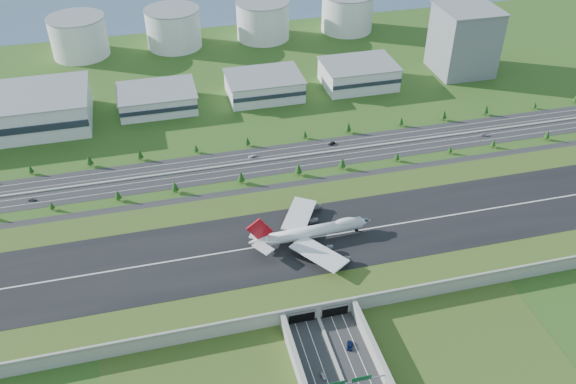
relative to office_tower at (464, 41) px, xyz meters
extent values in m
plane|color=#2E4B17|center=(-200.00, -195.00, -27.50)|extent=(1200.00, 1200.00, 0.00)
cube|color=gray|center=(-200.00, -195.00, -23.50)|extent=(520.00, 100.00, 8.00)
cube|color=#344C1A|center=(-200.00, -195.00, -19.42)|extent=(520.00, 100.00, 0.16)
cube|color=black|center=(-200.00, -195.00, -19.28)|extent=(520.00, 58.00, 0.12)
cube|color=silver|center=(-200.00, -195.00, -19.20)|extent=(520.00, 0.90, 0.02)
cube|color=gray|center=(-200.00, -244.40, -18.90)|extent=(520.00, 1.20, 1.20)
cube|color=black|center=(-208.50, -245.20, -24.30)|extent=(13.00, 1.20, 6.00)
cube|color=black|center=(-191.50, -245.20, -24.30)|extent=(13.00, 1.20, 6.00)
cylinder|color=gray|center=(-181.00, -290.00, -24.00)|extent=(0.70, 0.70, 7.00)
cube|color=gray|center=(-200.00, -290.00, -20.30)|extent=(38.00, 0.50, 0.50)
cube|color=#0C4C23|center=(-206.00, -290.10, -18.90)|extent=(9.00, 0.30, 2.40)
cube|color=#0C4C23|center=(-194.00, -290.10, -18.90)|extent=(9.00, 0.30, 2.40)
cube|color=#28282B|center=(-200.00, -100.00, -27.44)|extent=(560.00, 36.00, 0.12)
cylinder|color=#3D2819|center=(-332.54, -122.00, -26.47)|extent=(0.50, 0.50, 2.07)
cone|color=#15370F|center=(-332.54, -122.00, -23.82)|extent=(3.22, 3.22, 4.14)
cylinder|color=#3D2819|center=(-293.18, -122.00, -26.20)|extent=(0.50, 0.50, 2.60)
cone|color=#15370F|center=(-293.18, -122.00, -22.87)|extent=(4.05, 4.05, 5.21)
cylinder|color=#3D2819|center=(-258.03, -122.00, -26.09)|extent=(0.50, 0.50, 2.83)
cone|color=#15370F|center=(-258.03, -122.00, -22.48)|extent=(4.39, 4.39, 5.65)
cylinder|color=#3D2819|center=(-215.73, -122.00, -25.98)|extent=(0.50, 0.50, 3.03)
cone|color=#15370F|center=(-215.73, -122.00, -22.11)|extent=(4.71, 4.71, 6.06)
cylinder|color=#3D2819|center=(-177.45, -122.00, -26.00)|extent=(0.50, 0.50, 3.00)
cone|color=#15370F|center=(-177.45, -122.00, -22.16)|extent=(4.67, 4.67, 6.00)
cylinder|color=#3D2819|center=(-147.29, -122.00, -26.03)|extent=(0.50, 0.50, 2.93)
cone|color=#15370F|center=(-147.29, -122.00, -22.29)|extent=(4.56, 4.56, 5.87)
cylinder|color=#3D2819|center=(-108.14, -122.00, -26.32)|extent=(0.50, 0.50, 2.37)
cone|color=#15370F|center=(-108.14, -122.00, -23.29)|extent=(3.68, 3.68, 4.73)
cylinder|color=#3D2819|center=(-68.77, -122.00, -26.47)|extent=(0.50, 0.50, 2.06)
cone|color=#15370F|center=(-68.77, -122.00, -23.84)|extent=(3.20, 3.20, 4.12)
cylinder|color=#3D2819|center=(-35.55, -122.00, -26.42)|extent=(0.50, 0.50, 2.15)
cone|color=#15370F|center=(-35.55, -122.00, -23.68)|extent=(3.35, 3.35, 4.30)
cylinder|color=#3D2819|center=(6.99, -122.00, -26.24)|extent=(0.50, 0.50, 2.53)
cone|color=#15370F|center=(6.99, -122.00, -23.01)|extent=(3.93, 3.93, 5.05)
cylinder|color=#3D2819|center=(-348.26, -78.00, -26.36)|extent=(0.50, 0.50, 2.29)
cone|color=#15370F|center=(-348.26, -78.00, -23.44)|extent=(3.56, 3.56, 4.57)
cylinder|color=#3D2819|center=(-310.61, -78.00, -26.02)|extent=(0.50, 0.50, 2.95)
cone|color=#15370F|center=(-310.61, -78.00, -22.25)|extent=(4.59, 4.59, 5.90)
cylinder|color=#3D2819|center=(-277.48, -78.00, -26.14)|extent=(0.50, 0.50, 2.73)
cone|color=#15370F|center=(-277.48, -78.00, -22.65)|extent=(4.24, 4.24, 5.45)
cylinder|color=#3D2819|center=(-239.35, -78.00, -26.43)|extent=(0.50, 0.50, 2.13)
cone|color=#15370F|center=(-239.35, -78.00, -23.70)|extent=(3.32, 3.32, 4.27)
cylinder|color=#3D2819|center=(-203.03, -78.00, -26.29)|extent=(0.50, 0.50, 2.41)
cone|color=#15370F|center=(-203.03, -78.00, -23.21)|extent=(3.75, 3.75, 4.82)
cylinder|color=#3D2819|center=(-161.00, -78.00, -26.40)|extent=(0.50, 0.50, 2.19)
cone|color=#15370F|center=(-161.00, -78.00, -23.60)|extent=(3.41, 3.41, 4.39)
cylinder|color=#3D2819|center=(-128.24, -78.00, -26.03)|extent=(0.50, 0.50, 2.93)
cone|color=#15370F|center=(-128.24, -78.00, -22.29)|extent=(4.56, 4.56, 5.87)
cylinder|color=#3D2819|center=(-86.95, -78.00, -26.25)|extent=(0.50, 0.50, 2.50)
cone|color=#15370F|center=(-86.95, -78.00, -23.05)|extent=(3.90, 3.90, 5.01)
cylinder|color=#3D2819|center=(-52.37, -78.00, -26.06)|extent=(0.50, 0.50, 2.89)
cone|color=#15370F|center=(-52.37, -78.00, -22.37)|extent=(4.49, 4.49, 5.78)
cylinder|color=#3D2819|center=(-17.39, -78.00, -26.09)|extent=(0.50, 0.50, 2.82)
cone|color=#15370F|center=(-17.39, -78.00, -22.49)|extent=(4.38, 4.38, 5.63)
cylinder|color=#3D2819|center=(25.04, -78.00, -26.51)|extent=(0.50, 0.50, 1.99)
cone|color=#15370F|center=(25.04, -78.00, -23.97)|extent=(3.09, 3.09, 3.98)
cylinder|color=#3D2819|center=(61.29, -78.00, -26.13)|extent=(0.50, 0.50, 2.75)
cone|color=#15370F|center=(61.29, -78.00, -22.61)|extent=(4.27, 4.27, 5.50)
cube|color=silver|center=(-370.00, -10.00, -15.00)|extent=(120.00, 60.00, 25.00)
cube|color=silver|center=(-260.00, -5.00, -20.00)|extent=(58.00, 42.00, 15.00)
cube|color=silver|center=(-175.00, -5.00, -19.00)|extent=(58.00, 42.00, 17.00)
cube|color=silver|center=(-95.00, -5.00, -18.00)|extent=(58.00, 42.00, 19.00)
cube|color=slate|center=(0.00, 0.00, 0.00)|extent=(46.00, 46.00, 55.00)
cylinder|color=silver|center=(-320.00, 115.00, -10.00)|extent=(50.00, 50.00, 35.00)
cylinder|color=silver|center=(-235.00, 115.00, -10.00)|extent=(50.00, 50.00, 35.00)
cylinder|color=silver|center=(-150.00, 115.00, -10.00)|extent=(50.00, 50.00, 35.00)
cylinder|color=silver|center=(-65.00, 115.00, -10.00)|extent=(50.00, 50.00, 35.00)
cylinder|color=silver|center=(-189.49, -196.37, -13.32)|extent=(57.18, 9.05, 6.51)
cone|color=silver|center=(-159.01, -195.01, -13.32)|extent=(8.42, 6.87, 6.51)
cone|color=silver|center=(-219.97, -197.74, -12.92)|extent=(10.45, 6.96, 6.51)
ellipsoid|color=silver|center=(-170.15, -195.50, -10.98)|extent=(14.09, 5.69, 4.00)
cube|color=silver|center=(-190.75, -213.73, -14.34)|extent=(28.22, 32.64, 1.61)
cube|color=silver|center=(-192.30, -179.19, -14.34)|extent=(26.53, 33.08, 1.61)
cylinder|color=#38383D|center=(-184.10, -208.34, -16.58)|extent=(5.42, 3.28, 3.05)
cylinder|color=#38383D|center=(-177.68, -219.25, -16.58)|extent=(5.42, 3.28, 3.05)
cylinder|color=#38383D|center=(-185.19, -183.96, -16.58)|extent=(5.42, 3.28, 3.05)
cylinder|color=#38383D|center=(-179.77, -172.52, -16.58)|extent=(5.42, 3.28, 3.05)
cube|color=silver|center=(-218.66, -204.29, -12.10)|extent=(11.16, 12.71, 0.61)
cube|color=silver|center=(-219.25, -191.09, -12.10)|extent=(10.57, 12.74, 0.61)
cube|color=#AA0B16|center=(-218.95, -197.69, -5.19)|extent=(14.52, 1.56, 15.25)
cylinder|color=black|center=(-163.24, -195.19, -18.66)|extent=(1.93, 0.71, 1.93)
cylinder|color=black|center=(-193.41, -199.80, -18.66)|extent=(1.93, 0.71, 1.93)
cylinder|color=black|center=(-193.70, -193.30, -18.66)|extent=(1.93, 0.71, 1.93)
cylinder|color=black|center=(-199.51, -200.08, -18.66)|extent=(1.93, 0.71, 1.93)
cylinder|color=black|center=(-199.80, -193.57, -18.66)|extent=(1.93, 0.71, 1.93)
imported|color=#B6B5BA|center=(-207.69, -279.18, -26.62)|extent=(2.66, 4.74, 1.52)
imported|color=#0D1845|center=(-190.57, -265.82, -26.54)|extent=(4.86, 6.66, 1.68)
imported|color=#5A595E|center=(-345.54, -108.98, -26.56)|extent=(5.06, 2.75, 1.63)
imported|color=black|center=(-144.54, -90.66, -26.56)|extent=(5.29, 3.37, 1.65)
imported|color=silver|center=(-33.17, -106.11, -26.54)|extent=(6.68, 4.85, 1.69)
imported|color=silver|center=(-203.00, -93.24, -26.64)|extent=(5.29, 2.54, 1.49)
camera|label=1|loc=(-264.68, -441.71, 200.04)|focal=38.00mm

